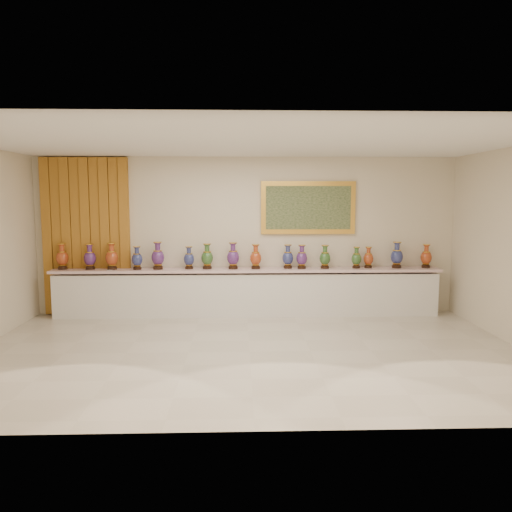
{
  "coord_description": "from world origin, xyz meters",
  "views": [
    {
      "loc": [
        -0.14,
        -7.05,
        2.22
      ],
      "look_at": [
        0.15,
        1.7,
        1.2
      ],
      "focal_mm": 35.0,
      "sensor_mm": 36.0,
      "label": 1
    }
  ],
  "objects_px": {
    "counter": "(247,293)",
    "vase_2": "(112,258)",
    "vase_1": "(90,258)",
    "vase_0": "(62,258)"
  },
  "relations": [
    {
      "from": "counter",
      "to": "vase_2",
      "type": "relative_size",
      "value": 14.69
    },
    {
      "from": "vase_0",
      "to": "vase_1",
      "type": "height_order",
      "value": "vase_0"
    },
    {
      "from": "vase_0",
      "to": "vase_2",
      "type": "distance_m",
      "value": 0.93
    },
    {
      "from": "vase_1",
      "to": "vase_2",
      "type": "height_order",
      "value": "vase_2"
    },
    {
      "from": "counter",
      "to": "vase_0",
      "type": "xyz_separation_m",
      "value": [
        -3.45,
        0.01,
        0.68
      ]
    },
    {
      "from": "counter",
      "to": "vase_2",
      "type": "distance_m",
      "value": 2.61
    },
    {
      "from": "counter",
      "to": "vase_0",
      "type": "height_order",
      "value": "vase_0"
    },
    {
      "from": "counter",
      "to": "vase_2",
      "type": "xyz_separation_m",
      "value": [
        -2.52,
        -0.03,
        0.69
      ]
    },
    {
      "from": "vase_1",
      "to": "vase_2",
      "type": "relative_size",
      "value": 0.96
    },
    {
      "from": "counter",
      "to": "vase_2",
      "type": "height_order",
      "value": "vase_2"
    }
  ]
}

